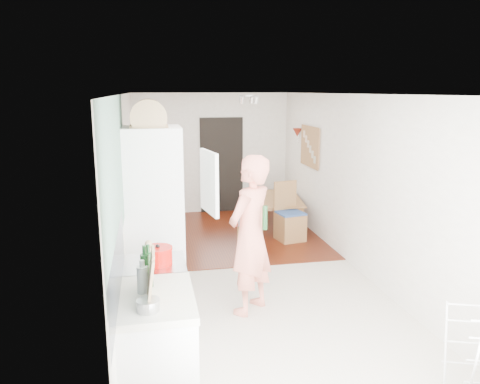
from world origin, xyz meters
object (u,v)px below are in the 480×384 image
object	(u,v)px
person	(250,221)
dining_chair	(290,212)
drying_rack	(480,356)
stool	(248,235)
dining_table	(278,214)

from	to	relation	value
person	dining_chair	size ratio (longest dim) A/B	2.16
person	drying_rack	size ratio (longest dim) A/B	2.71
person	stool	bearing A→B (deg)	-146.51
person	dining_chair	bearing A→B (deg)	-161.85
person	dining_table	world-z (taller)	person
stool	drying_rack	world-z (taller)	drying_rack
dining_chair	drying_rack	distance (m)	4.42
person	dining_table	bearing A→B (deg)	-155.88
stool	drying_rack	size ratio (longest dim) A/B	0.52
dining_table	stool	bearing A→B (deg)	152.18
dining_table	dining_chair	distance (m)	0.98
person	dining_chair	xyz separation A→B (m)	(1.24, 2.43, -0.59)
dining_chair	drying_rack	bearing A→B (deg)	-97.57
person	stool	size ratio (longest dim) A/B	5.23
person	drying_rack	world-z (taller)	person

